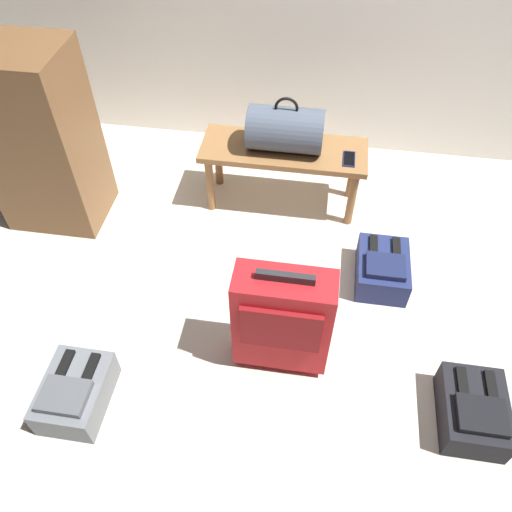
# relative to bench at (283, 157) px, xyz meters

# --- Properties ---
(ground_plane) EXTENTS (6.60, 6.60, 0.00)m
(ground_plane) POSITION_rel_bench_xyz_m (0.15, -0.87, -0.36)
(ground_plane) COLOR beige
(bench) EXTENTS (1.00, 0.36, 0.43)m
(bench) POSITION_rel_bench_xyz_m (0.00, 0.00, 0.00)
(bench) COLOR olive
(bench) RESTS_ON ground
(duffel_bag_slate) EXTENTS (0.44, 0.26, 0.34)m
(duffel_bag_slate) POSITION_rel_bench_xyz_m (0.00, -0.00, 0.20)
(duffel_bag_slate) COLOR #475160
(duffel_bag_slate) RESTS_ON bench
(cell_phone) EXTENTS (0.07, 0.14, 0.01)m
(cell_phone) POSITION_rel_bench_xyz_m (0.39, -0.05, 0.07)
(cell_phone) COLOR #191E4C
(cell_phone) RESTS_ON bench
(suitcase_upright_red) EXTENTS (0.45, 0.22, 0.66)m
(suitcase_upright_red) POSITION_rel_bench_xyz_m (0.13, -1.17, -0.02)
(suitcase_upright_red) COLOR red
(suitcase_upright_red) RESTS_ON ground
(backpack_dark) EXTENTS (0.28, 0.38, 0.21)m
(backpack_dark) POSITION_rel_bench_xyz_m (1.03, -1.37, -0.27)
(backpack_dark) COLOR black
(backpack_dark) RESTS_ON ground
(backpack_grey) EXTENTS (0.28, 0.38, 0.21)m
(backpack_grey) POSITION_rel_bench_xyz_m (-0.78, -1.55, -0.27)
(backpack_grey) COLOR slate
(backpack_grey) RESTS_ON ground
(backpack_navy) EXTENTS (0.28, 0.38, 0.21)m
(backpack_navy) POSITION_rel_bench_xyz_m (0.64, -0.57, -0.27)
(backpack_navy) COLOR navy
(backpack_navy) RESTS_ON ground
(side_cabinet) EXTENTS (0.56, 0.44, 1.10)m
(side_cabinet) POSITION_rel_bench_xyz_m (-1.37, -0.30, 0.19)
(side_cabinet) COLOR brown
(side_cabinet) RESTS_ON ground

